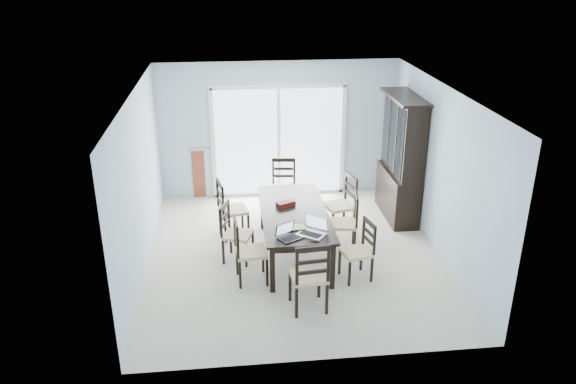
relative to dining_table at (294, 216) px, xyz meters
name	(u,v)px	position (x,y,z in m)	size (l,w,h in m)	color
floor	(294,255)	(0.00, 0.00, -0.67)	(5.00, 5.00, 0.00)	beige
ceiling	(295,91)	(0.00, 0.00, 1.93)	(5.00, 5.00, 0.00)	white
back_wall	(279,130)	(0.00, 2.50, 0.63)	(4.50, 0.02, 2.60)	#A6BAC6
wall_left	(140,184)	(-2.25, 0.00, 0.63)	(0.02, 5.00, 2.60)	#A6BAC6
wall_right	(441,172)	(2.25, 0.00, 0.63)	(0.02, 5.00, 2.60)	#A6BAC6
balcony	(275,177)	(0.00, 3.50, -0.72)	(4.50, 2.00, 0.10)	gray
railing	(270,137)	(0.00, 4.50, -0.12)	(4.50, 0.06, 1.10)	#99999E
dining_table	(294,216)	(0.00, 0.00, 0.00)	(1.00, 2.20, 0.75)	black
china_hutch	(401,160)	(2.02, 1.25, 0.40)	(0.50, 1.38, 2.20)	black
sliding_door	(279,141)	(0.00, 2.48, 0.41)	(2.52, 0.05, 2.18)	silver
chair_left_near	(244,244)	(-0.79, -0.67, -0.08)	(0.47, 0.46, 1.13)	black
chair_left_mid	(232,226)	(-0.95, -0.02, -0.11)	(0.52, 0.51, 1.06)	black
chair_left_far	(227,203)	(-1.01, 0.76, -0.07)	(0.53, 0.52, 1.14)	black
chair_right_near	(362,244)	(0.89, -0.75, -0.13)	(0.47, 0.46, 1.03)	black
chair_right_mid	(349,216)	(0.88, 0.09, -0.09)	(0.49, 0.48, 1.10)	black
chair_right_far	(345,198)	(0.94, 0.77, -0.06)	(0.54, 0.53, 1.15)	black
chair_end_near	(310,270)	(0.03, -1.53, -0.04)	(0.49, 0.50, 1.19)	black
chair_end_far	(284,180)	(0.01, 1.69, -0.07)	(0.47, 0.48, 1.14)	black
laptop_dark	(290,235)	(-0.16, -0.88, 0.13)	(0.37, 0.34, 0.21)	black
laptop_silver	(311,231)	(0.14, -0.80, 0.14)	(0.45, 0.43, 0.25)	silver
book_stack	(297,228)	(-0.04, -0.59, 0.10)	(0.24, 0.19, 0.04)	maroon
cell_phone	(314,241)	(0.16, -0.99, 0.08)	(0.10, 0.05, 0.01)	black
game_box	(286,204)	(-0.11, 0.23, 0.11)	(0.29, 0.14, 0.07)	#531011
hot_tub	(236,155)	(-0.80, 3.41, -0.16)	(2.13, 1.94, 1.02)	maroon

